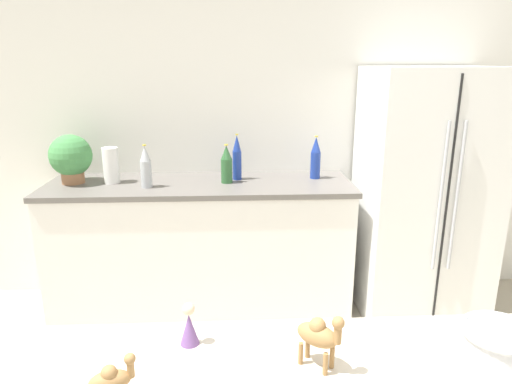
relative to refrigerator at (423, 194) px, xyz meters
name	(u,v)px	position (x,y,z in m)	size (l,w,h in m)	color
wall_back	(258,125)	(-1.12, 0.39, 0.43)	(8.00, 0.06, 2.55)	white
back_counter	(202,246)	(-1.53, 0.06, -0.38)	(2.06, 0.63, 0.93)	white
refrigerator	(423,194)	(0.00, 0.00, 0.00)	(0.82, 0.71, 1.69)	white
potted_plant	(71,157)	(-2.37, 0.10, 0.26)	(0.28, 0.28, 0.33)	#9E6B47
paper_towel_roll	(111,165)	(-2.11, 0.09, 0.21)	(0.10, 0.10, 0.24)	white
back_bottle_0	(316,158)	(-0.73, 0.14, 0.23)	(0.07, 0.07, 0.30)	navy
back_bottle_1	(227,165)	(-1.34, 0.06, 0.21)	(0.08, 0.08, 0.26)	#2D6033
back_bottle_2	(146,167)	(-1.86, -0.04, 0.22)	(0.07, 0.07, 0.28)	#B2B7BC
back_bottle_3	(237,158)	(-1.27, 0.14, 0.24)	(0.06, 0.06, 0.32)	navy
fruit_bowl	(500,338)	(-0.58, -1.89, 0.16)	(0.21, 0.21, 0.06)	#B7BABF
camel_figurine	(319,334)	(-1.08, -1.94, 0.22)	(0.12, 0.12, 0.16)	olive
camel_figurine_second	(112,379)	(-1.57, -2.06, 0.20)	(0.11, 0.07, 0.13)	olive
wise_man_figurine_crimson	(189,326)	(-1.42, -1.82, 0.18)	(0.05, 0.05, 0.12)	#6B4784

